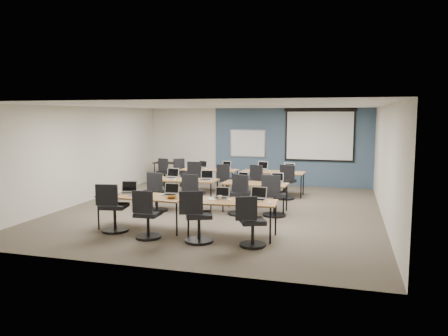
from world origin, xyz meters
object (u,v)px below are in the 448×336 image
(laptop_9, at_px, (226,167))
(spare_chair_a, at_px, (183,175))
(laptop_1, at_px, (170,192))
(task_chair_3, at_px, (251,226))
(task_chair_11, at_px, (286,185))
(laptop_11, at_px, (289,169))
(utility_table, at_px, (168,165))
(training_table_back_left, at_px, (210,171))
(laptop_4, at_px, (172,176))
(task_chair_8, at_px, (196,180))
(task_chair_9, at_px, (226,183))
(laptop_5, at_px, (206,177))
(spare_chair_b, at_px, (164,174))
(task_chair_5, at_px, (192,197))
(laptop_8, at_px, (202,166))
(task_chair_7, at_px, (274,199))
(task_chair_1, at_px, (147,219))
(task_chair_4, at_px, (156,195))
(task_chair_6, at_px, (239,198))
(training_table_back_right, at_px, (273,173))
(laptop_2, at_px, (221,196))
(training_table_mid_left, at_px, (186,181))
(laptop_6, at_px, (242,179))
(laptop_7, at_px, (277,180))
(training_table_front_right, at_px, (232,203))
(laptop_0, at_px, (128,190))
(laptop_3, at_px, (258,197))
(task_chair_10, at_px, (256,184))
(laptop_10, at_px, (262,168))
(projector_screen, at_px, (320,132))
(training_table_mid_right, at_px, (255,185))

(laptop_9, relative_size, spare_chair_a, 0.33)
(laptop_1, bearing_deg, task_chair_3, -27.94)
(task_chair_11, bearing_deg, spare_chair_a, -179.62)
(laptop_11, relative_size, utility_table, 0.35)
(training_table_back_left, distance_m, laptop_4, 2.17)
(task_chair_8, relative_size, task_chair_9, 1.06)
(laptop_5, distance_m, utility_table, 4.43)
(spare_chair_b, bearing_deg, task_chair_5, -45.83)
(laptop_8, bearing_deg, task_chair_7, -28.66)
(task_chair_1, relative_size, laptop_4, 2.78)
(task_chair_4, relative_size, task_chair_6, 0.99)
(laptop_9, relative_size, utility_table, 0.33)
(laptop_11, height_order, spare_chair_a, laptop_11)
(training_table_back_right, height_order, laptop_2, laptop_2)
(task_chair_6, distance_m, utility_table, 5.70)
(training_table_mid_left, distance_m, laptop_8, 2.48)
(training_table_back_left, bearing_deg, training_table_mid_left, -85.90)
(laptop_6, distance_m, task_chair_6, 0.86)
(task_chair_5, height_order, laptop_8, task_chair_5)
(laptop_9, bearing_deg, laptop_7, -32.06)
(task_chair_3, height_order, task_chair_7, task_chair_7)
(laptop_4, bearing_deg, spare_chair_a, 111.01)
(task_chair_3, bearing_deg, training_table_front_right, 106.48)
(laptop_7, bearing_deg, training_table_front_right, -108.01)
(laptop_7, bearing_deg, laptop_0, -147.89)
(spare_chair_a, bearing_deg, laptop_3, -91.28)
(task_chair_10, bearing_deg, utility_table, 170.39)
(task_chair_4, distance_m, task_chair_11, 3.89)
(task_chair_3, height_order, laptop_4, laptop_4)
(laptop_6, xyz_separation_m, task_chair_6, (0.10, -0.77, -0.36))
(task_chair_11, bearing_deg, laptop_5, -118.92)
(laptop_10, relative_size, spare_chair_b, 0.37)
(training_table_mid_left, distance_m, spare_chair_b, 3.63)
(projector_screen, bearing_deg, task_chair_10, -125.31)
(task_chair_7, height_order, task_chair_9, task_chair_7)
(task_chair_3, distance_m, task_chair_4, 3.76)
(task_chair_1, relative_size, laptop_10, 2.80)
(task_chair_3, xyz_separation_m, spare_chair_a, (-3.81, 6.27, -0.01))
(laptop_1, distance_m, laptop_8, 4.80)
(task_chair_1, relative_size, laptop_2, 3.33)
(spare_chair_a, bearing_deg, training_table_mid_right, -81.10)
(task_chair_3, bearing_deg, task_chair_6, 84.52)
(task_chair_7, height_order, laptop_8, task_chair_7)
(laptop_9, relative_size, task_chair_9, 0.32)
(laptop_3, xyz_separation_m, task_chair_7, (0.05, 1.69, -0.36))
(laptop_6, bearing_deg, spare_chair_a, 151.43)
(training_table_mid_right, relative_size, task_chair_6, 1.62)
(laptop_0, distance_m, laptop_7, 3.84)
(task_chair_9, bearing_deg, utility_table, 125.94)
(task_chair_4, bearing_deg, training_table_back_left, 94.11)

